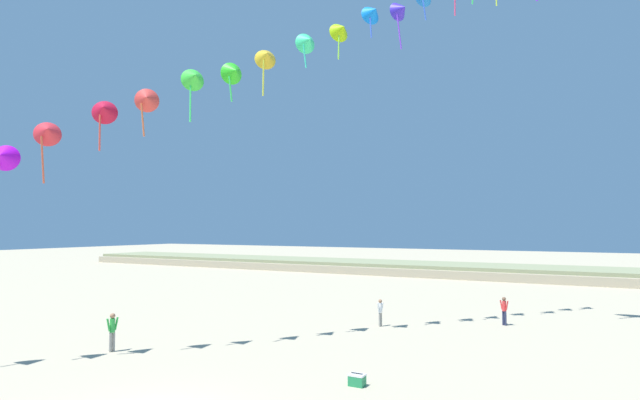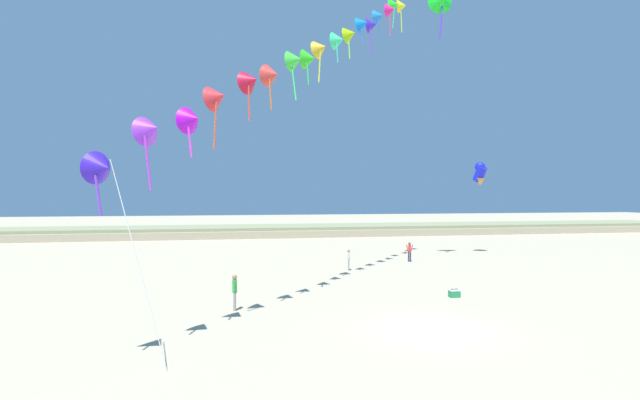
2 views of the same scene
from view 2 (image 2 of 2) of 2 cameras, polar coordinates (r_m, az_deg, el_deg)
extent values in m
plane|color=tan|center=(21.81, 12.61, -14.41)|extent=(240.00, 240.00, 0.00)
cube|color=tan|center=(69.80, -4.10, -3.65)|extent=(120.00, 10.57, 0.93)
cube|color=gray|center=(69.76, -4.10, -3.16)|extent=(120.00, 8.98, 0.53)
cylinder|color=gray|center=(37.43, 3.29, -7.47)|extent=(0.11, 0.11, 0.78)
cylinder|color=gray|center=(37.56, 3.30, -7.44)|extent=(0.11, 0.11, 0.78)
cylinder|color=white|center=(37.41, 3.30, -6.44)|extent=(0.21, 0.21, 0.55)
cylinder|color=white|center=(37.23, 3.29, -6.41)|extent=(0.12, 0.20, 0.53)
cylinder|color=white|center=(37.58, 3.30, -6.34)|extent=(0.12, 0.20, 0.53)
sphere|color=#9E7051|center=(37.36, 3.30, -5.85)|extent=(0.21, 0.21, 0.21)
cylinder|color=#282D4C|center=(42.94, 10.10, -6.40)|extent=(0.12, 0.12, 0.83)
cylinder|color=#282D4C|center=(42.92, 10.29, -6.41)|extent=(0.12, 0.12, 0.83)
cylinder|color=red|center=(42.85, 10.20, -5.47)|extent=(0.22, 0.22, 0.59)
cylinder|color=red|center=(42.86, 9.94, -5.40)|extent=(0.21, 0.16, 0.56)
cylinder|color=red|center=(42.83, 10.45, -5.41)|extent=(0.21, 0.16, 0.56)
sphere|color=brown|center=(42.81, 10.20, -4.92)|extent=(0.22, 0.22, 0.22)
cylinder|color=gray|center=(25.02, -9.75, -11.41)|extent=(0.13, 0.13, 0.88)
cylinder|color=gray|center=(25.18, -9.72, -11.33)|extent=(0.13, 0.13, 0.88)
cylinder|color=green|center=(24.96, -9.73, -9.67)|extent=(0.23, 0.23, 0.63)
cylinder|color=green|center=(24.75, -9.77, -9.65)|extent=(0.11, 0.22, 0.59)
cylinder|color=green|center=(25.14, -9.70, -9.48)|extent=(0.11, 0.22, 0.59)
sphere|color=#9E7051|center=(24.88, -9.74, -8.68)|extent=(0.24, 0.24, 0.24)
cone|color=#3319C3|center=(17.70, -23.65, 3.36)|extent=(1.30, 1.32, 1.13)
cylinder|color=#7D39E5|center=(17.58, -24.02, 0.48)|extent=(0.23, 0.16, 1.35)
cone|color=#9230E6|center=(18.99, -18.77, 7.63)|extent=(1.38, 1.39, 1.20)
cylinder|color=#BE39E5|center=(18.78, -19.09, 4.05)|extent=(0.28, 0.15, 1.95)
cone|color=#AB0DDB|center=(20.65, -14.38, 8.90)|extent=(1.33, 1.31, 1.14)
cylinder|color=#E539E4|center=(20.43, -14.65, 6.55)|extent=(0.22, 0.20, 1.29)
cone|color=red|center=(22.04, -11.64, 11.43)|extent=(1.34, 1.40, 1.21)
cylinder|color=#E55939|center=(21.73, -11.89, 8.32)|extent=(0.19, 0.32, 2.00)
cone|color=red|center=(23.88, -7.90, 13.30)|extent=(1.38, 1.38, 1.19)
cylinder|color=#E54739|center=(23.55, -8.11, 10.93)|extent=(0.12, 0.09, 1.62)
cone|color=red|center=(25.45, -5.50, 14.04)|extent=(1.30, 1.30, 1.12)
cylinder|color=orange|center=(25.11, -5.69, 11.94)|extent=(0.18, 0.18, 1.52)
cone|color=green|center=(27.42, -2.85, 15.67)|extent=(1.30, 1.37, 1.17)
cylinder|color=#39E561|center=(27.01, -3.02, 13.30)|extent=(0.28, 0.27, 1.94)
cone|color=green|center=(29.30, -1.26, 15.83)|extent=(1.20, 1.32, 1.12)
cylinder|color=#39E556|center=(28.96, -1.40, 14.27)|extent=(0.18, 0.18, 1.27)
cone|color=gold|center=(31.10, 0.09, 16.95)|extent=(1.41, 1.41, 1.21)
cylinder|color=yellow|center=(30.67, -0.04, 15.00)|extent=(0.16, 0.17, 1.82)
cone|color=#34DC87|center=(33.25, 2.10, 17.78)|extent=(1.25, 1.32, 1.12)
cylinder|color=#39E5B8|center=(32.88, 1.99, 16.48)|extent=(0.18, 0.20, 1.21)
cone|color=#9CCF0C|center=(35.29, 3.46, 18.39)|extent=(1.38, 1.41, 1.21)
cylinder|color=#8FE539|center=(34.88, 3.35, 16.98)|extent=(0.11, 0.22, 1.46)
cone|color=#0D78F2|center=(37.31, 4.89, 19.42)|extent=(1.37, 1.41, 1.21)
cylinder|color=blue|center=(36.91, 4.79, 18.23)|extent=(0.18, 0.14, 1.28)
cone|color=#3A24C5|center=(39.10, 5.95, 19.29)|extent=(1.22, 1.34, 1.14)
cylinder|color=#7A39E5|center=(38.58, 5.86, 17.55)|extent=(0.30, 0.13, 2.13)
cone|color=blue|center=(41.15, 6.77, 20.12)|extent=(1.32, 1.35, 1.15)
cylinder|color=blue|center=(40.74, 6.69, 19.04)|extent=(0.22, 0.18, 1.31)
cone|color=#EB1F85|center=(43.27, 8.09, 20.72)|extent=(1.26, 1.30, 1.11)
cylinder|color=#E53966|center=(42.74, 8.01, 19.30)|extent=(0.09, 0.18, 1.93)
cone|color=#22EE1F|center=(45.12, 8.48, 21.18)|extent=(1.31, 1.34, 1.15)
cylinder|color=#39E560|center=(44.61, 8.41, 19.92)|extent=(0.22, 0.12, 1.76)
cone|color=yellow|center=(46.79, 9.34, 21.03)|extent=(1.18, 1.31, 1.11)
cylinder|color=#C0E539|center=(46.22, 9.27, 19.61)|extent=(0.13, 0.22, 2.12)
cylinder|color=silver|center=(17.25, -20.05, -6.89)|extent=(1.91, 0.95, 6.82)
cylinder|color=#1821EC|center=(49.92, 17.81, 2.87)|extent=(1.32, 1.72, 1.72)
sphere|color=#1821EC|center=(49.95, 17.82, 3.62)|extent=(0.97, 0.97, 0.97)
cone|color=orange|center=(49.90, 17.81, 1.95)|extent=(1.04, 1.04, 0.74)
sphere|color=black|center=(49.97, 17.82, 3.94)|extent=(0.20, 0.20, 0.20)
cone|color=#18EB28|center=(45.69, 13.67, 21.33)|extent=(2.10, 0.85, 2.07)
cone|color=#642DE5|center=(45.69, 13.67, 21.36)|extent=(1.16, 0.51, 1.14)
cylinder|color=#642DE5|center=(45.08, 13.66, 19.19)|extent=(0.42, 0.16, 2.99)
cube|color=#23844C|center=(28.86, 15.10, -10.33)|extent=(0.56, 0.40, 0.36)
cube|color=silver|center=(28.82, 15.10, -9.92)|extent=(0.58, 0.41, 0.06)
cylinder|color=black|center=(28.81, 15.10, -9.81)|extent=(0.45, 0.03, 0.03)
camera|label=1|loc=(21.91, 55.43, 0.47)|focal=28.00mm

